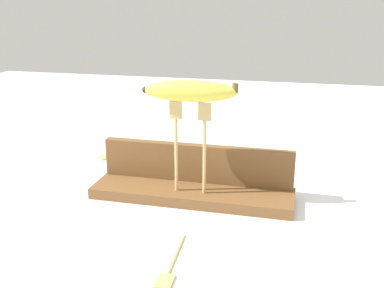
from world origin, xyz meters
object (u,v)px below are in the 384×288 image
(banana_raised_center, at_px, (190,91))
(fork_fallen_far, at_px, (111,162))
(fork_fallen_near, at_px, (171,266))
(fork_stand_center, at_px, (190,139))
(banana_chunk_near, at_px, (214,174))

(banana_raised_center, distance_m, fork_fallen_far, 0.39)
(banana_raised_center, height_order, fork_fallen_near, banana_raised_center)
(fork_fallen_near, height_order, fork_fallen_far, same)
(fork_stand_center, relative_size, banana_chunk_near, 3.47)
(fork_fallen_near, bearing_deg, fork_fallen_far, 123.90)
(fork_stand_center, height_order, banana_raised_center, banana_raised_center)
(fork_fallen_near, height_order, banana_chunk_near, banana_chunk_near)
(fork_stand_center, height_order, banana_chunk_near, fork_stand_center)
(fork_fallen_near, bearing_deg, banana_raised_center, 96.94)
(fork_fallen_far, relative_size, banana_chunk_near, 2.50)
(fork_fallen_near, xyz_separation_m, banana_chunk_near, (-0.00, 0.37, 0.01))
(fork_fallen_near, relative_size, fork_fallen_far, 1.15)
(fork_fallen_far, bearing_deg, fork_stand_center, -34.89)
(banana_chunk_near, bearing_deg, banana_raised_center, -102.74)
(fork_fallen_far, bearing_deg, banana_chunk_near, -11.93)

